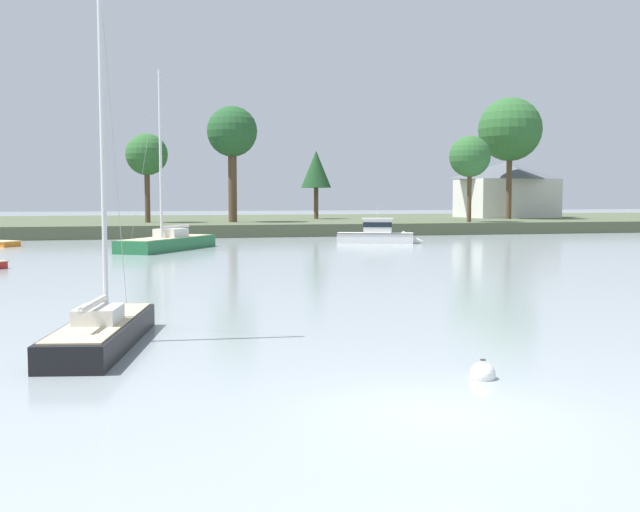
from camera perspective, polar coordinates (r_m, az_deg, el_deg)
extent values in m
plane|color=#939EA3|center=(13.42, 9.12, -11.51)|extent=(400.00, 400.00, 0.00)
cube|color=#4C563D|center=(90.12, -10.93, 2.35)|extent=(175.61, 41.51, 1.17)
cube|color=white|center=(61.53, 4.16, 1.14)|extent=(6.34, 3.88, 1.31)
cone|color=white|center=(61.49, 6.99, 1.12)|extent=(2.18, 2.17, 1.68)
cube|color=black|center=(61.50, 4.16, 1.72)|extent=(6.48, 3.99, 0.05)
cube|color=silver|center=(61.47, 4.34, 2.27)|extent=(2.61, 2.18, 1.12)
cube|color=#19232D|center=(61.47, 4.34, 2.37)|extent=(2.67, 2.22, 0.40)
cube|color=beige|center=(61.45, 4.35, 2.82)|extent=(2.95, 2.50, 0.06)
cylinder|color=silver|center=(61.44, 4.35, 3.26)|extent=(0.03, 0.03, 0.89)
cube|color=black|center=(19.63, -16.00, -6.27)|extent=(2.74, 6.50, 1.04)
cube|color=#CCB78E|center=(19.53, -16.03, -4.71)|extent=(2.48, 6.09, 0.04)
cube|color=silver|center=(19.20, -16.26, -4.24)|extent=(1.23, 1.56, 0.38)
cylinder|color=silver|center=(19.83, -15.97, 8.00)|extent=(0.13, 0.13, 8.63)
cylinder|color=silver|center=(18.73, -16.59, -3.56)|extent=(0.59, 2.50, 0.10)
cylinder|color=silver|center=(18.73, -16.60, -3.41)|extent=(0.58, 2.26, 0.14)
cylinder|color=#999999|center=(21.06, -15.19, 7.72)|extent=(0.51, 2.50, 8.59)
cube|color=#236B3D|center=(54.41, -11.34, 0.58)|extent=(7.44, 9.57, 1.47)
cube|color=#CCB78E|center=(54.36, -11.35, 1.37)|extent=(6.86, 8.91, 0.04)
cube|color=silver|center=(54.77, -11.10, 1.72)|extent=(2.57, 2.71, 0.58)
cylinder|color=silver|center=(53.70, -11.85, 7.45)|extent=(0.19, 0.19, 11.43)
cylinder|color=silver|center=(55.34, -10.76, 2.16)|extent=(2.21, 3.34, 0.15)
cylinder|color=silver|center=(55.34, -10.77, 2.21)|extent=(1.99, 3.01, 0.14)
cylinder|color=#999999|center=(52.04, -12.93, 7.51)|extent=(2.10, 3.28, 11.38)
sphere|color=white|center=(15.94, 12.09, -8.66)|extent=(0.52, 0.52, 0.52)
torus|color=#333338|center=(15.88, 12.11, -7.61)|extent=(0.12, 0.12, 0.02)
cylinder|color=brown|center=(79.57, 11.12, 4.58)|extent=(0.45, 0.45, 5.74)
sphere|color=#2D602D|center=(79.68, 11.16, 7.33)|extent=(4.22, 4.22, 4.22)
cylinder|color=brown|center=(92.46, 13.97, 5.44)|extent=(0.65, 0.65, 8.80)
sphere|color=#2D602D|center=(92.78, 14.04, 9.19)|extent=(7.40, 7.40, 7.40)
cylinder|color=brown|center=(78.47, -6.57, 5.48)|extent=(0.87, 0.87, 8.07)
sphere|color=#235128|center=(78.74, -6.60, 9.26)|extent=(5.12, 5.12, 5.12)
cylinder|color=brown|center=(78.46, -12.80, 4.61)|extent=(0.53, 0.53, 5.88)
sphere|color=#2D602D|center=(78.58, -12.85, 7.44)|extent=(4.18, 4.18, 4.18)
cylinder|color=brown|center=(89.80, -0.29, 4.70)|extent=(0.53, 0.53, 5.96)
cone|color=#1E4723|center=(89.86, -0.29, 6.53)|extent=(3.55, 3.55, 4.34)
cube|color=silver|center=(99.58, 13.75, 4.21)|extent=(10.65, 8.80, 4.82)
pyramid|color=#565B66|center=(99.64, 13.78, 6.22)|extent=(11.51, 9.50, 2.17)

